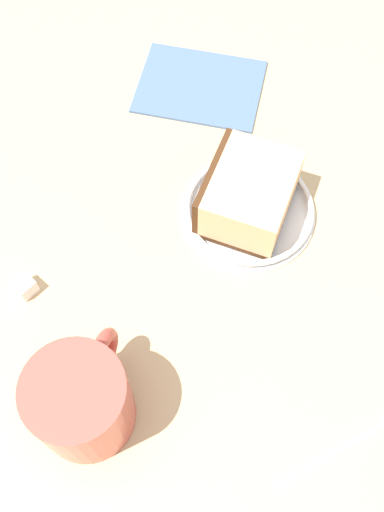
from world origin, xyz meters
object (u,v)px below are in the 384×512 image
at_px(teaspoon, 377,428).
at_px(folded_napkin, 200,85).
at_px(cake_slice, 249,194).
at_px(tea_mug, 82,400).
at_px(small_plate, 249,210).
at_px(sugar_cube, 25,286).

xyz_separation_m(teaspoon, folded_napkin, (0.08, -0.39, -0.00)).
bearing_deg(cake_slice, tea_mug, 45.47).
xyz_separation_m(small_plate, teaspoon, (-0.06, 0.22, -0.00)).
xyz_separation_m(small_plate, tea_mug, (0.17, 0.17, 0.04)).
bearing_deg(cake_slice, small_plate, 149.75).
distance_m(teaspoon, folded_napkin, 0.40).
bearing_deg(folded_napkin, teaspoon, 101.76).
height_order(teaspoon, sugar_cube, sugar_cube).
distance_m(small_plate, tea_mug, 0.25).
relative_size(tea_mug, folded_napkin, 0.73).
relative_size(teaspoon, folded_napkin, 0.98).
height_order(tea_mug, teaspoon, tea_mug).
relative_size(small_plate, sugar_cube, 7.59).
height_order(cake_slice, tea_mug, tea_mug).
height_order(cake_slice, folded_napkin, cake_slice).
distance_m(tea_mug, teaspoon, 0.24).
distance_m(cake_slice, teaspoon, 0.24).
bearing_deg(cake_slice, teaspoon, 106.04).
bearing_deg(teaspoon, cake_slice, -73.96).
bearing_deg(folded_napkin, tea_mug, 65.99).
xyz_separation_m(cake_slice, teaspoon, (-0.06, 0.22, -0.03)).
bearing_deg(teaspoon, small_plate, -74.41).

